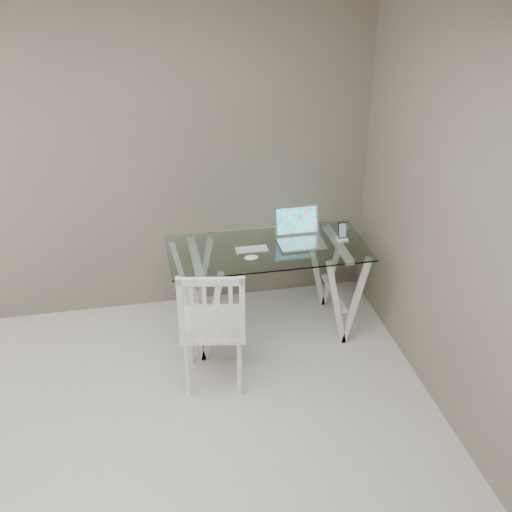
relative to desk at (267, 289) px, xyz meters
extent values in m
cube|color=white|center=(-1.05, -1.66, 2.32)|extent=(4.00, 4.50, 0.02)
cube|color=#6F6557|center=(-1.05, 0.59, 0.97)|extent=(4.00, 0.02, 2.70)
cube|color=silver|center=(0.00, 0.00, 0.36)|extent=(1.50, 0.70, 0.01)
cube|color=silver|center=(-0.55, 0.00, -0.02)|extent=(0.24, 0.62, 0.72)
cube|color=silver|center=(0.55, 0.00, -0.02)|extent=(0.24, 0.62, 0.72)
cube|color=white|center=(-0.49, -0.52, 0.09)|extent=(0.51, 0.51, 0.04)
cylinder|color=white|center=(-0.70, -0.67, -0.16)|extent=(0.04, 0.04, 0.45)
cylinder|color=white|center=(-0.35, -0.73, -0.16)|extent=(0.04, 0.04, 0.45)
cylinder|color=white|center=(-0.64, -0.32, -0.16)|extent=(0.04, 0.04, 0.45)
cylinder|color=white|center=(-0.29, -0.38, -0.16)|extent=(0.04, 0.04, 0.45)
cube|color=white|center=(-0.53, -0.72, 0.33)|extent=(0.44, 0.10, 0.49)
cube|color=silver|center=(0.26, 0.01, 0.37)|extent=(0.35, 0.24, 0.02)
cube|color=#19D899|center=(0.26, 0.17, 0.49)|extent=(0.35, 0.08, 0.23)
cube|color=silver|center=(-0.13, -0.01, 0.37)|extent=(0.26, 0.11, 0.01)
ellipsoid|color=white|center=(-0.16, -0.16, 0.38)|extent=(0.11, 0.06, 0.03)
cube|color=white|center=(0.59, 0.01, 0.37)|extent=(0.08, 0.08, 0.02)
cube|color=black|center=(0.59, 0.02, 0.44)|extent=(0.06, 0.03, 0.13)
camera|label=1|loc=(-0.92, -4.17, 2.60)|focal=45.00mm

